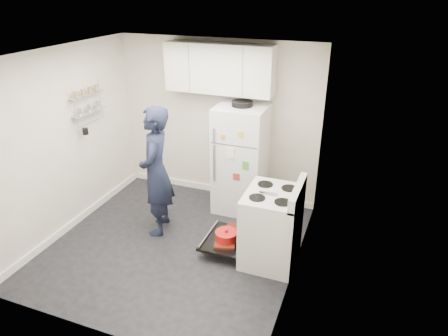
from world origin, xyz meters
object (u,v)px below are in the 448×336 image
at_px(open_oven_door, 226,238).
at_px(refrigerator, 241,159).
at_px(electric_range, 271,227).
at_px(person, 156,172).

xyz_separation_m(open_oven_door, refrigerator, (-0.18, 1.12, 0.64)).
height_order(electric_range, person, person).
bearing_deg(refrigerator, open_oven_door, -80.90).
relative_size(electric_range, person, 0.61).
height_order(electric_range, open_oven_door, electric_range).
relative_size(open_oven_door, person, 0.39).
xyz_separation_m(electric_range, refrigerator, (-0.76, 1.10, 0.36)).
relative_size(electric_range, open_oven_door, 1.57).
distance_m(open_oven_door, person, 1.28).
distance_m(electric_range, person, 1.69).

